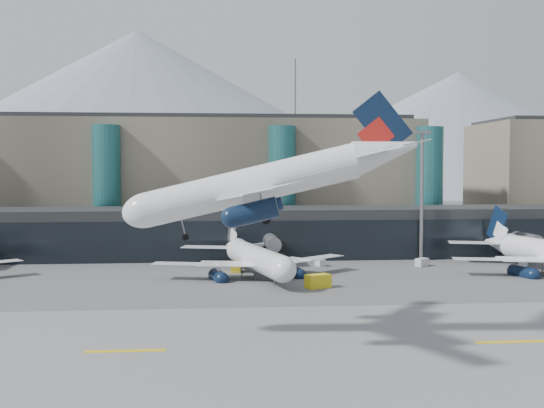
% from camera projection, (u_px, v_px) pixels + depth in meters
% --- Properties ---
extents(ground, '(900.00, 900.00, 0.00)m').
position_uv_depth(ground, '(304.00, 315.00, 84.51)').
color(ground, '#515154').
rests_on(ground, ground).
extents(runway_strip, '(400.00, 40.00, 0.04)m').
position_uv_depth(runway_strip, '(324.00, 346.00, 69.59)').
color(runway_strip, slate).
rests_on(runway_strip, ground).
extents(runway_markings, '(128.00, 1.00, 0.02)m').
position_uv_depth(runway_markings, '(324.00, 346.00, 69.59)').
color(runway_markings, gold).
rests_on(runway_markings, ground).
extents(concourse, '(170.00, 27.00, 10.00)m').
position_uv_depth(concourse, '(266.00, 232.00, 141.67)').
color(concourse, black).
rests_on(concourse, ground).
extents(terminal_main, '(130.00, 30.00, 31.00)m').
position_uv_depth(terminal_main, '(157.00, 179.00, 171.00)').
color(terminal_main, gray).
rests_on(terminal_main, ground).
extents(teal_towers, '(116.40, 19.40, 46.00)m').
position_uv_depth(teal_towers, '(195.00, 187.00, 156.06)').
color(teal_towers, '#256567').
rests_on(teal_towers, ground).
extents(mountain_ridge, '(910.00, 400.00, 110.00)m').
position_uv_depth(mountain_ridge, '(251.00, 128.00, 461.51)').
color(mountain_ridge, gray).
rests_on(mountain_ridge, ground).
extents(lightmast_mid, '(3.00, 1.20, 25.60)m').
position_uv_depth(lightmast_mid, '(422.00, 188.00, 134.17)').
color(lightmast_mid, slate).
rests_on(lightmast_mid, ground).
extents(hero_jet, '(32.92, 32.88, 10.68)m').
position_uv_depth(hero_jet, '(279.00, 172.00, 71.21)').
color(hero_jet, white).
rests_on(hero_jet, ground).
extents(jet_parked_mid, '(34.85, 35.91, 11.54)m').
position_uv_depth(jet_parked_mid, '(251.00, 250.00, 116.11)').
color(jet_parked_mid, white).
rests_on(jet_parked_mid, ground).
extents(jet_parked_right, '(37.61, 38.61, 12.42)m').
position_uv_depth(jet_parked_right, '(544.00, 245.00, 120.44)').
color(jet_parked_right, white).
rests_on(jet_parked_right, ground).
extents(veh_b, '(1.89, 2.84, 1.57)m').
position_uv_depth(veh_b, '(236.00, 268.00, 119.73)').
color(veh_b, yellow).
rests_on(veh_b, ground).
extents(veh_c, '(3.93, 3.34, 1.93)m').
position_uv_depth(veh_c, '(266.00, 273.00, 112.14)').
color(veh_c, '#545359').
rests_on(veh_c, ground).
extents(veh_d, '(2.89, 2.65, 1.47)m').
position_uv_depth(veh_d, '(422.00, 262.00, 126.86)').
color(veh_d, silver).
rests_on(veh_d, ground).
extents(veh_g, '(1.95, 2.51, 1.28)m').
position_uv_depth(veh_g, '(320.00, 263.00, 126.94)').
color(veh_g, silver).
rests_on(veh_g, ground).
extents(veh_h, '(4.21, 3.30, 2.07)m').
position_uv_depth(veh_h, '(318.00, 281.00, 103.82)').
color(veh_h, yellow).
rests_on(veh_h, ground).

